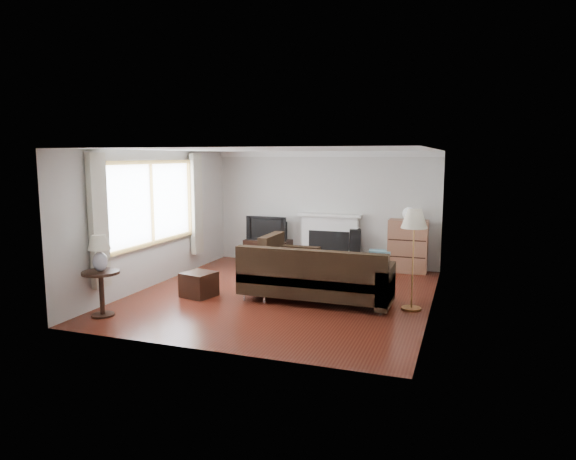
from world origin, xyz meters
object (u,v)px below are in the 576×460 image
(tv_stand, at_px, (268,251))
(floor_lamp, at_px, (413,260))
(side_table, at_px, (102,294))
(coffee_table, at_px, (327,271))
(sectional_sofa, at_px, (316,276))
(bookshelf, at_px, (408,246))

(tv_stand, relative_size, floor_lamp, 0.65)
(floor_lamp, distance_m, side_table, 4.78)
(tv_stand, bearing_deg, coffee_table, -36.00)
(coffee_table, height_order, side_table, side_table)
(tv_stand, bearing_deg, floor_lamp, -37.07)
(tv_stand, bearing_deg, side_table, -101.24)
(coffee_table, bearing_deg, sectional_sofa, -59.80)
(side_table, bearing_deg, coffee_table, 51.21)
(floor_lamp, bearing_deg, bookshelf, 97.89)
(coffee_table, xyz_separation_m, side_table, (-2.62, -3.26, 0.15))
(bookshelf, distance_m, coffee_table, 1.92)
(tv_stand, height_order, bookshelf, bookshelf)
(floor_lamp, height_order, side_table, floor_lamp)
(sectional_sofa, bearing_deg, bookshelf, 66.56)
(tv_stand, xyz_separation_m, floor_lamp, (3.47, -2.62, 0.53))
(bookshelf, distance_m, side_table, 6.07)
(bookshelf, distance_m, floor_lamp, 2.70)
(bookshelf, xyz_separation_m, coffee_table, (-1.37, -1.30, -0.35))
(tv_stand, bearing_deg, sectional_sofa, -54.46)
(sectional_sofa, bearing_deg, coffee_table, 97.64)
(side_table, bearing_deg, bookshelf, 48.77)
(bookshelf, relative_size, coffee_table, 1.08)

